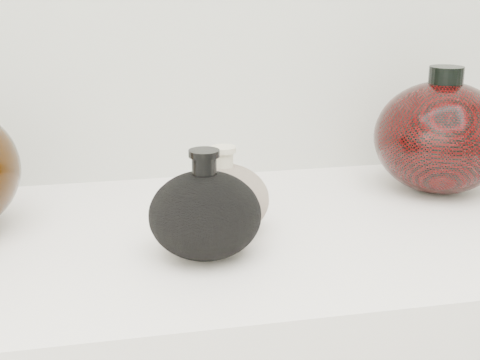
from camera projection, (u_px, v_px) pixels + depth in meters
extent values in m
cube|color=white|center=(198.00, 243.00, 0.87)|extent=(1.20, 0.50, 0.03)
ellipsoid|color=black|center=(205.00, 215.00, 0.78)|extent=(0.17, 0.17, 0.10)
cylinder|color=black|center=(204.00, 166.00, 0.76)|extent=(0.04, 0.04, 0.03)
cylinder|color=black|center=(204.00, 153.00, 0.76)|extent=(0.05, 0.05, 0.01)
ellipsoid|color=beige|center=(224.00, 200.00, 0.85)|extent=(0.15, 0.15, 0.09)
cylinder|color=beige|center=(223.00, 160.00, 0.84)|extent=(0.03, 0.03, 0.03)
cylinder|color=beige|center=(223.00, 149.00, 0.83)|extent=(0.04, 0.04, 0.01)
ellipsoid|color=black|center=(441.00, 137.00, 1.01)|extent=(0.26, 0.26, 0.17)
cylinder|color=black|center=(446.00, 77.00, 0.98)|extent=(0.07, 0.07, 0.03)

